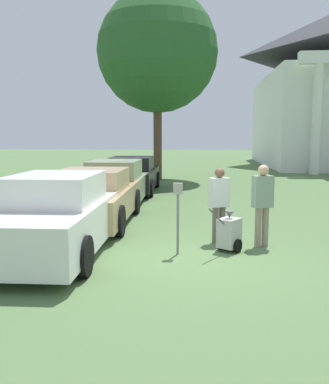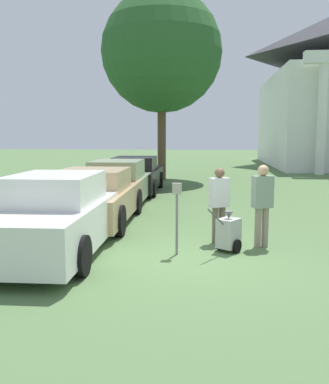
{
  "view_description": "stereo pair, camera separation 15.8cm",
  "coord_description": "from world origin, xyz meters",
  "px_view_note": "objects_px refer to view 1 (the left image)",
  "views": [
    {
      "loc": [
        0.1,
        -8.09,
        2.39
      ],
      "look_at": [
        -0.72,
        1.46,
        1.1
      ],
      "focal_mm": 40.0,
      "sensor_mm": 36.0,
      "label": 1
    },
    {
      "loc": [
        0.26,
        -8.07,
        2.39
      ],
      "look_at": [
        -0.72,
        1.46,
        1.1
      ],
      "focal_mm": 40.0,
      "sensor_mm": 36.0,
      "label": 2
    }
  ],
  "objects_px": {
    "parked_car_black": "(132,176)",
    "person_worker": "(219,200)",
    "parked_car_tan": "(94,198)",
    "person_supervisor": "(262,200)",
    "parking_meter": "(178,205)",
    "equipment_cart": "(229,233)",
    "church": "(329,86)",
    "parked_car_white": "(59,216)",
    "parked_car_sage": "(116,185)"
  },
  "relations": [
    {
      "from": "parked_car_black",
      "to": "person_worker",
      "type": "relative_size",
      "value": 2.94
    },
    {
      "from": "parked_car_tan",
      "to": "person_supervisor",
      "type": "relative_size",
      "value": 2.73
    },
    {
      "from": "parked_car_tan",
      "to": "parking_meter",
      "type": "bearing_deg",
      "value": -50.6
    },
    {
      "from": "person_supervisor",
      "to": "equipment_cart",
      "type": "distance_m",
      "value": 1.04
    },
    {
      "from": "parked_car_black",
      "to": "equipment_cart",
      "type": "bearing_deg",
      "value": -70.13
    },
    {
      "from": "equipment_cart",
      "to": "church",
      "type": "distance_m",
      "value": 27.97
    },
    {
      "from": "parked_car_white",
      "to": "church",
      "type": "relative_size",
      "value": 0.22
    },
    {
      "from": "parking_meter",
      "to": "church",
      "type": "xyz_separation_m",
      "value": [
        10.15,
        26.16,
        5.06
      ]
    },
    {
      "from": "person_supervisor",
      "to": "church",
      "type": "relative_size",
      "value": 0.08
    },
    {
      "from": "parked_car_sage",
      "to": "church",
      "type": "xyz_separation_m",
      "value": [
        12.57,
        20.33,
        5.36
      ]
    },
    {
      "from": "church",
      "to": "parked_car_black",
      "type": "bearing_deg",
      "value": -126.67
    },
    {
      "from": "parked_car_sage",
      "to": "equipment_cart",
      "type": "xyz_separation_m",
      "value": [
        3.46,
        -5.5,
        -0.32
      ]
    },
    {
      "from": "parked_car_white",
      "to": "parked_car_sage",
      "type": "bearing_deg",
      "value": 88.75
    },
    {
      "from": "parked_car_black",
      "to": "parked_car_white",
      "type": "bearing_deg",
      "value": -91.25
    },
    {
      "from": "person_supervisor",
      "to": "church",
      "type": "xyz_separation_m",
      "value": [
        8.4,
        25.4,
        5.06
      ]
    },
    {
      "from": "church",
      "to": "parked_car_tan",
      "type": "bearing_deg",
      "value": -118.3
    },
    {
      "from": "parked_car_black",
      "to": "person_worker",
      "type": "bearing_deg",
      "value": -69.52
    },
    {
      "from": "person_worker",
      "to": "parked_car_black",
      "type": "bearing_deg",
      "value": -93.95
    },
    {
      "from": "equipment_cart",
      "to": "church",
      "type": "xyz_separation_m",
      "value": [
        9.11,
        25.83,
        5.68
      ]
    },
    {
      "from": "parked_car_sage",
      "to": "person_supervisor",
      "type": "height_order",
      "value": "person_supervisor"
    },
    {
      "from": "parked_car_tan",
      "to": "parked_car_sage",
      "type": "xyz_separation_m",
      "value": [
        0.0,
        3.01,
        0.01
      ]
    },
    {
      "from": "parked_car_tan",
      "to": "parked_car_sage",
      "type": "relative_size",
      "value": 0.92
    },
    {
      "from": "parked_car_tan",
      "to": "parking_meter",
      "type": "distance_m",
      "value": 3.72
    },
    {
      "from": "parked_car_white",
      "to": "parked_car_sage",
      "type": "height_order",
      "value": "parked_car_white"
    },
    {
      "from": "person_worker",
      "to": "church",
      "type": "distance_m",
      "value": 27.25
    },
    {
      "from": "person_worker",
      "to": "parking_meter",
      "type": "bearing_deg",
      "value": 25.42
    },
    {
      "from": "parked_car_tan",
      "to": "person_worker",
      "type": "height_order",
      "value": "person_worker"
    },
    {
      "from": "parked_car_white",
      "to": "church",
      "type": "bearing_deg",
      "value": 63.1
    },
    {
      "from": "parking_meter",
      "to": "parked_car_tan",
      "type": "bearing_deg",
      "value": 130.65
    },
    {
      "from": "parked_car_white",
      "to": "parked_car_tan",
      "type": "height_order",
      "value": "parked_car_white"
    },
    {
      "from": "equipment_cart",
      "to": "parked_car_white",
      "type": "bearing_deg",
      "value": -139.89
    },
    {
      "from": "parked_car_tan",
      "to": "parked_car_sage",
      "type": "distance_m",
      "value": 3.01
    },
    {
      "from": "parked_car_white",
      "to": "parking_meter",
      "type": "bearing_deg",
      "value": -0.9
    },
    {
      "from": "parked_car_black",
      "to": "church",
      "type": "bearing_deg",
      "value": 52.08
    },
    {
      "from": "parked_car_black",
      "to": "person_worker",
      "type": "height_order",
      "value": "person_worker"
    },
    {
      "from": "parked_car_sage",
      "to": "parked_car_black",
      "type": "height_order",
      "value": "parked_car_sage"
    },
    {
      "from": "parking_meter",
      "to": "equipment_cart",
      "type": "distance_m",
      "value": 1.25
    },
    {
      "from": "parking_meter",
      "to": "person_supervisor",
      "type": "bearing_deg",
      "value": 23.47
    },
    {
      "from": "parked_car_white",
      "to": "parked_car_tan",
      "type": "distance_m",
      "value": 2.83
    },
    {
      "from": "parked_car_sage",
      "to": "parked_car_black",
      "type": "bearing_deg",
      "value": 88.75
    },
    {
      "from": "parking_meter",
      "to": "person_worker",
      "type": "xyz_separation_m",
      "value": [
        0.86,
        1.06,
        -0.05
      ]
    },
    {
      "from": "person_worker",
      "to": "church",
      "type": "bearing_deg",
      "value": -136.0
    },
    {
      "from": "parked_car_tan",
      "to": "person_supervisor",
      "type": "xyz_separation_m",
      "value": [
        4.17,
        -2.05,
        0.31
      ]
    },
    {
      "from": "parked_car_sage",
      "to": "parking_meter",
      "type": "distance_m",
      "value": 6.32
    },
    {
      "from": "parked_car_black",
      "to": "equipment_cart",
      "type": "xyz_separation_m",
      "value": [
        3.46,
        -8.95,
        -0.3
      ]
    },
    {
      "from": "parked_car_tan",
      "to": "church",
      "type": "xyz_separation_m",
      "value": [
        12.57,
        23.35,
        5.37
      ]
    },
    {
      "from": "parking_meter",
      "to": "parked_car_sage",
      "type": "bearing_deg",
      "value": 112.52
    },
    {
      "from": "equipment_cart",
      "to": "parked_car_sage",
      "type": "bearing_deg",
      "value": 156.55
    },
    {
      "from": "person_supervisor",
      "to": "church",
      "type": "height_order",
      "value": "church"
    },
    {
      "from": "parked_car_black",
      "to": "equipment_cart",
      "type": "height_order",
      "value": "parked_car_black"
    }
  ]
}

